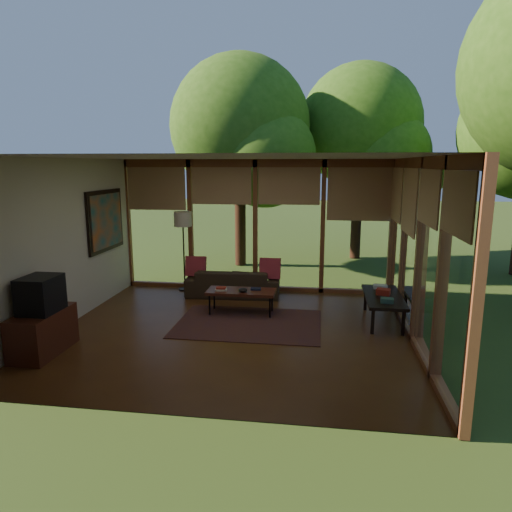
# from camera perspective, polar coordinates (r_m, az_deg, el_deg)

# --- Properties ---
(floor) EXTENTS (5.50, 5.50, 0.00)m
(floor) POSITION_cam_1_polar(r_m,az_deg,el_deg) (7.32, -2.89, -9.40)
(floor) COLOR brown
(floor) RESTS_ON ground
(ceiling) EXTENTS (5.50, 5.50, 0.00)m
(ceiling) POSITION_cam_1_polar(r_m,az_deg,el_deg) (6.85, -3.13, 12.23)
(ceiling) COLOR white
(ceiling) RESTS_ON ground
(wall_left) EXTENTS (0.04, 5.00, 2.70)m
(wall_left) POSITION_cam_1_polar(r_m,az_deg,el_deg) (7.95, -22.86, 1.46)
(wall_left) COLOR beige
(wall_left) RESTS_ON ground
(wall_front) EXTENTS (5.50, 0.04, 2.70)m
(wall_front) POSITION_cam_1_polar(r_m,az_deg,el_deg) (4.59, -8.99, -4.53)
(wall_front) COLOR beige
(wall_front) RESTS_ON ground
(window_wall_back) EXTENTS (5.50, 0.12, 2.70)m
(window_wall_back) POSITION_cam_1_polar(r_m,az_deg,el_deg) (9.39, -0.09, 3.76)
(window_wall_back) COLOR brown
(window_wall_back) RESTS_ON ground
(window_wall_right) EXTENTS (0.12, 5.00, 2.70)m
(window_wall_right) POSITION_cam_1_polar(r_m,az_deg,el_deg) (6.98, 19.74, 0.42)
(window_wall_right) COLOR brown
(window_wall_right) RESTS_ON ground
(tree_nw) EXTENTS (3.49, 3.49, 5.28)m
(tree_nw) POSITION_cam_1_polar(r_m,az_deg,el_deg) (11.85, -2.01, 15.87)
(tree_nw) COLOR #321C12
(tree_nw) RESTS_ON ground
(tree_ne) EXTENTS (3.27, 3.27, 5.26)m
(tree_ne) POSITION_cam_1_polar(r_m,az_deg,el_deg) (13.08, 12.88, 15.56)
(tree_ne) COLOR #321C12
(tree_ne) RESTS_ON ground
(rug) EXTENTS (2.37, 1.68, 0.01)m
(rug) POSITION_cam_1_polar(r_m,az_deg,el_deg) (7.65, -0.92, -8.41)
(rug) COLOR brown
(rug) RESTS_ON floor
(sofa) EXTENTS (1.89, 0.82, 0.54)m
(sofa) POSITION_cam_1_polar(r_m,az_deg,el_deg) (9.18, -2.88, -3.31)
(sofa) COLOR #36281B
(sofa) RESTS_ON floor
(pillow_left) EXTENTS (0.40, 0.21, 0.42)m
(pillow_left) POSITION_cam_1_polar(r_m,az_deg,el_deg) (9.23, -7.54, -1.33)
(pillow_left) COLOR maroon
(pillow_left) RESTS_ON sofa
(pillow_right) EXTENTS (0.41, 0.22, 0.43)m
(pillow_right) POSITION_cam_1_polar(r_m,az_deg,el_deg) (8.95, 1.76, -1.61)
(pillow_right) COLOR maroon
(pillow_right) RESTS_ON sofa
(ct_book_lower) EXTENTS (0.23, 0.18, 0.03)m
(ct_book_lower) POSITION_cam_1_polar(r_m,az_deg,el_deg) (8.05, -4.40, -4.19)
(ct_book_lower) COLOR beige
(ct_book_lower) RESTS_ON coffee_table
(ct_book_upper) EXTENTS (0.17, 0.13, 0.03)m
(ct_book_upper) POSITION_cam_1_polar(r_m,az_deg,el_deg) (8.04, -4.40, -4.00)
(ct_book_upper) COLOR maroon
(ct_book_upper) RESTS_ON coffee_table
(ct_book_side) EXTENTS (0.19, 0.15, 0.03)m
(ct_book_side) POSITION_cam_1_polar(r_m,az_deg,el_deg) (8.07, -0.02, -4.13)
(ct_book_side) COLOR black
(ct_book_side) RESTS_ON coffee_table
(ct_bowl) EXTENTS (0.16, 0.16, 0.07)m
(ct_bowl) POSITION_cam_1_polar(r_m,az_deg,el_deg) (7.92, -1.64, -4.26)
(ct_bowl) COLOR black
(ct_bowl) RESTS_ON coffee_table
(media_cabinet) EXTENTS (0.50, 1.00, 0.60)m
(media_cabinet) POSITION_cam_1_polar(r_m,az_deg,el_deg) (7.09, -25.10, -8.63)
(media_cabinet) COLOR #542416
(media_cabinet) RESTS_ON floor
(television) EXTENTS (0.45, 0.55, 0.50)m
(television) POSITION_cam_1_polar(r_m,az_deg,el_deg) (6.93, -25.34, -4.35)
(television) COLOR black
(television) RESTS_ON media_cabinet
(console_book_a) EXTENTS (0.21, 0.16, 0.07)m
(console_book_a) POSITION_cam_1_polar(r_m,az_deg,el_deg) (7.51, 16.06, -5.36)
(console_book_a) COLOR #335A4E
(console_book_a) RESTS_ON side_console
(console_book_b) EXTENTS (0.26, 0.22, 0.10)m
(console_book_b) POSITION_cam_1_polar(r_m,az_deg,el_deg) (7.93, 15.63, -4.34)
(console_book_b) COLOR maroon
(console_book_b) RESTS_ON side_console
(console_book_c) EXTENTS (0.24, 0.18, 0.06)m
(console_book_c) POSITION_cam_1_polar(r_m,az_deg,el_deg) (8.32, 15.28, -3.72)
(console_book_c) COLOR beige
(console_book_c) RESTS_ON side_console
(floor_lamp) EXTENTS (0.36, 0.36, 1.65)m
(floor_lamp) POSITION_cam_1_polar(r_m,az_deg,el_deg) (9.48, -9.12, 4.03)
(floor_lamp) COLOR black
(floor_lamp) RESTS_ON floor
(coffee_table) EXTENTS (1.20, 0.50, 0.43)m
(coffee_table) POSITION_cam_1_polar(r_m,az_deg,el_deg) (8.04, -1.87, -4.54)
(coffee_table) COLOR #542416
(coffee_table) RESTS_ON floor
(side_console) EXTENTS (0.60, 1.40, 0.46)m
(side_console) POSITION_cam_1_polar(r_m,az_deg,el_deg) (7.91, 15.64, -5.10)
(side_console) COLOR black
(side_console) RESTS_ON floor
(wall_painting) EXTENTS (0.06, 1.35, 1.15)m
(wall_painting) POSITION_cam_1_polar(r_m,az_deg,el_deg) (9.12, -18.29, 4.22)
(wall_painting) COLOR black
(wall_painting) RESTS_ON wall_left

